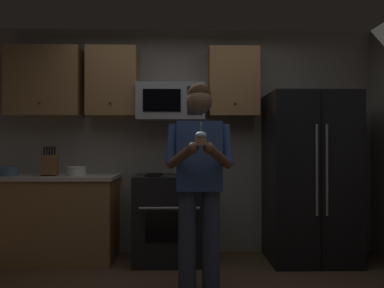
{
  "coord_description": "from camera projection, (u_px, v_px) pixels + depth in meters",
  "views": [
    {
      "loc": [
        -0.02,
        -2.89,
        1.22
      ],
      "look_at": [
        0.06,
        0.42,
        1.25
      ],
      "focal_mm": 36.9,
      "sensor_mm": 36.0,
      "label": 1
    }
  ],
  "objects": [
    {
      "name": "person",
      "position": [
        199.0,
        174.0,
        3.31
      ],
      "size": [
        0.6,
        0.48,
        1.76
      ],
      "color": "#383F59",
      "rests_on": "ground"
    },
    {
      "name": "wall_back",
      "position": [
        184.0,
        141.0,
        4.64
      ],
      "size": [
        4.4,
        0.1,
        2.6
      ],
      "primitive_type": "cube",
      "color": "gray",
      "rests_on": "ground"
    },
    {
      "name": "microwave",
      "position": [
        171.0,
        102.0,
        4.37
      ],
      "size": [
        0.74,
        0.41,
        0.4
      ],
      "color": "#9EA0A5"
    },
    {
      "name": "refrigerator",
      "position": [
        310.0,
        177.0,
        4.24
      ],
      "size": [
        0.9,
        0.75,
        1.8
      ],
      "color": "black",
      "rests_on": "ground"
    },
    {
      "name": "oven_range",
      "position": [
        171.0,
        218.0,
        4.24
      ],
      "size": [
        0.76,
        0.7,
        0.93
      ],
      "color": "black",
      "rests_on": "ground"
    },
    {
      "name": "cupcake",
      "position": [
        201.0,
        138.0,
        2.98
      ],
      "size": [
        0.09,
        0.09,
        0.17
      ],
      "color": "#A87F56"
    },
    {
      "name": "bowl_large_white",
      "position": [
        76.0,
        171.0,
        4.2
      ],
      "size": [
        0.21,
        0.21,
        0.1
      ],
      "color": "white",
      "rests_on": "counter_left"
    },
    {
      "name": "knife_block",
      "position": [
        50.0,
        165.0,
        4.19
      ],
      "size": [
        0.16,
        0.15,
        0.32
      ],
      "color": "brown",
      "rests_on": "counter_left"
    },
    {
      "name": "counter_left",
      "position": [
        50.0,
        218.0,
        4.23
      ],
      "size": [
        1.44,
        0.66,
        0.92
      ],
      "color": "#9E7247",
      "rests_on": "ground"
    },
    {
      "name": "bowl_small_colored",
      "position": [
        9.0,
        171.0,
        4.22
      ],
      "size": [
        0.2,
        0.2,
        0.09
      ],
      "color": "#4C7299",
      "rests_on": "counter_left"
    },
    {
      "name": "cabinet_row_upper",
      "position": [
        120.0,
        82.0,
        4.41
      ],
      "size": [
        2.78,
        0.36,
        0.76
      ],
      "color": "#9E7247"
    }
  ]
}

